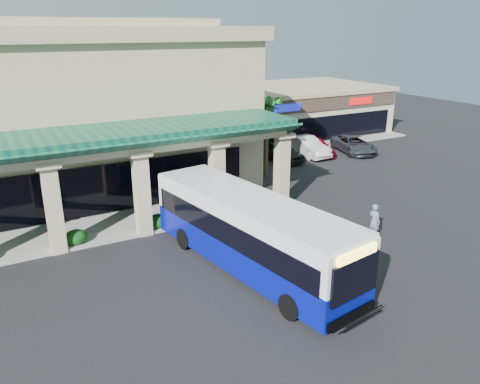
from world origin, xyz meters
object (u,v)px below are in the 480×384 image
car_silver (281,152)px  car_red (317,147)px  transit_bus (250,234)px  pedestrian (374,221)px  car_white (306,146)px  car_gray (354,144)px

car_silver → car_red: car_silver is taller
transit_bus → car_red: 22.21m
transit_bus → car_red: size_ratio=2.70×
car_red → pedestrian: bearing=-106.1°
car_red → transit_bus: bearing=-124.0°
pedestrian → car_white: pedestrian is taller
car_white → car_gray: bearing=-16.0°
car_silver → car_white: 2.88m
pedestrian → car_red: pedestrian is taller
car_white → car_gray: (4.49, -1.17, -0.10)m
pedestrian → car_silver: pedestrian is taller
car_silver → car_red: (3.97, 0.22, -0.12)m
transit_bus → pedestrian: bearing=-11.1°
car_gray → pedestrian: bearing=-114.2°
transit_bus → car_white: (14.79, 15.58, -0.91)m
car_white → pedestrian: bearing=-115.9°
car_white → car_red: (1.11, -0.10, -0.18)m
transit_bus → car_silver: (11.93, 15.26, -0.97)m
car_white → car_red: bearing=-6.6°
transit_bus → car_silver: size_ratio=2.71×
transit_bus → car_silver: 19.39m
car_white → car_gray: 4.64m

